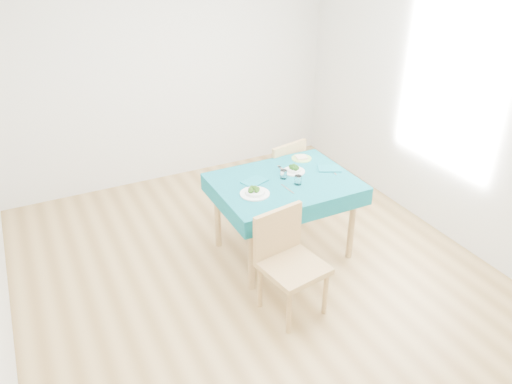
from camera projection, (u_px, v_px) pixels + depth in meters
name	position (u px, v px, depth m)	size (l,w,h in m)	color
room_shell	(256.00, 135.00, 3.82)	(4.02, 4.52, 2.73)	olive
table	(283.00, 217.00, 4.62)	(1.23, 0.94, 0.76)	#095763
chair_near	(294.00, 253.00, 3.81)	(0.45, 0.49, 1.13)	#A3804C
chair_far	(276.00, 166.00, 5.21)	(0.43, 0.47, 1.06)	#A3804C
bowl_near	(255.00, 190.00, 4.20)	(0.25, 0.25, 0.08)	white
bowl_far	(294.00, 169.00, 4.58)	(0.20, 0.20, 0.06)	white
fork_near	(247.00, 194.00, 4.22)	(0.03, 0.19, 0.00)	silver
knife_near	(288.00, 189.00, 4.30)	(0.01, 0.19, 0.00)	silver
fork_far	(284.00, 171.00, 4.61)	(0.03, 0.20, 0.00)	silver
knife_far	(332.00, 170.00, 4.62)	(0.02, 0.20, 0.00)	silver
napkin_near	(254.00, 181.00, 4.41)	(0.21, 0.15, 0.01)	#0D616E
napkin_far	(329.00, 169.00, 4.64)	(0.21, 0.14, 0.01)	#0D616E
tumbler_center	(284.00, 174.00, 4.46)	(0.06, 0.06, 0.08)	white
tumbler_side	(298.00, 180.00, 4.36)	(0.06, 0.06, 0.08)	white
side_plate	(301.00, 158.00, 4.84)	(0.19, 0.19, 0.01)	#A4D568
bread_slice	(302.00, 157.00, 4.83)	(0.10, 0.10, 0.02)	beige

